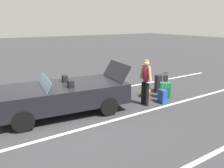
# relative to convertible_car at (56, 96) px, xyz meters

# --- Properties ---
(ground_plane) EXTENTS (80.00, 80.00, 0.00)m
(ground_plane) POSITION_rel_convertible_car_xyz_m (-0.20, 0.02, -0.59)
(ground_plane) COLOR #333335
(lot_line_near) EXTENTS (18.00, 0.12, 0.01)m
(lot_line_near) POSITION_rel_convertible_car_xyz_m (-0.20, -1.28, -0.59)
(lot_line_near) COLOR silver
(lot_line_near) RESTS_ON ground_plane
(lot_line_mid) EXTENTS (18.00, 0.12, 0.01)m
(lot_line_mid) POSITION_rel_convertible_car_xyz_m (-0.20, 1.42, -0.59)
(lot_line_mid) COLOR silver
(lot_line_mid) RESTS_ON ground_plane
(convertible_car) EXTENTS (4.38, 2.24, 1.50)m
(convertible_car) POSITION_rel_convertible_car_xyz_m (0.00, 0.00, 0.00)
(convertible_car) COLOR black
(convertible_car) RESTS_ON ground_plane
(suitcase_large_black) EXTENTS (0.55, 0.43, 0.74)m
(suitcase_large_black) POSITION_rel_convertible_car_xyz_m (-4.50, 0.12, -0.22)
(suitcase_large_black) COLOR black
(suitcase_large_black) RESTS_ON ground_plane
(suitcase_medium_bright) EXTENTS (0.47, 0.43, 1.00)m
(suitcase_medium_bright) POSITION_rel_convertible_car_xyz_m (-4.09, 0.76, -0.28)
(suitcase_medium_bright) COLOR #19723F
(suitcase_medium_bright) RESTS_ON ground_plane
(suitcase_small_carryon) EXTENTS (0.26, 0.37, 0.84)m
(suitcase_small_carryon) POSITION_rel_convertible_car_xyz_m (-3.61, 1.11, -0.34)
(suitcase_small_carryon) COLOR #1E479E
(suitcase_small_carryon) RESTS_ON ground_plane
(duffel_bag) EXTENTS (0.70, 0.48, 0.34)m
(duffel_bag) POSITION_rel_convertible_car_xyz_m (-3.64, 0.15, -0.43)
(duffel_bag) COLOR orange
(duffel_bag) RESTS_ON ground_plane
(traveler_person) EXTENTS (0.23, 0.60, 1.65)m
(traveler_person) POSITION_rel_convertible_car_xyz_m (-2.94, 0.90, 0.34)
(traveler_person) COLOR black
(traveler_person) RESTS_ON ground_plane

